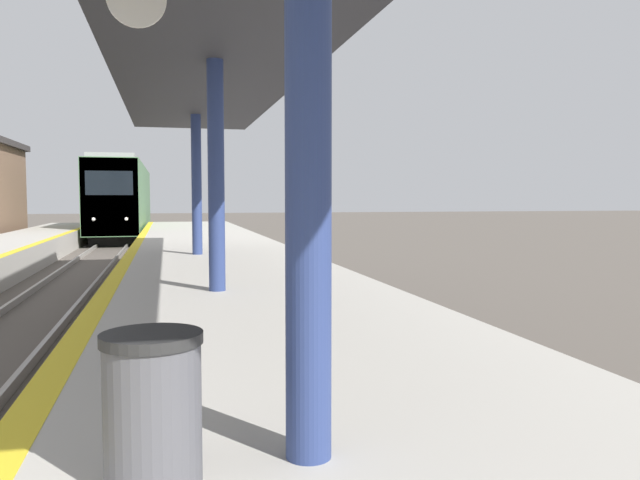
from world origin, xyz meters
The scene contains 3 objects.
train centered at (0.00, 40.28, 2.35)m, with size 2.71×20.75×4.62m.
station_canopy centered at (3.44, 9.11, 4.66)m, with size 3.49×20.63×3.99m.
trash_bin centered at (2.55, 2.09, 1.30)m, with size 0.54×0.54×0.83m.
Camera 1 is at (2.64, -1.30, 2.43)m, focal length 35.00 mm.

